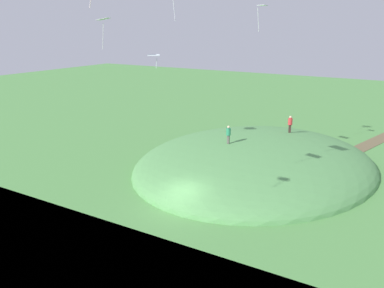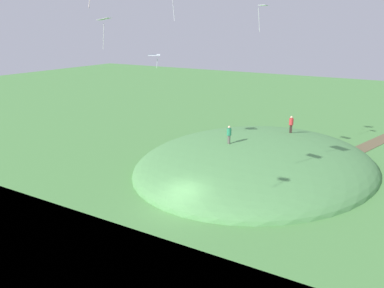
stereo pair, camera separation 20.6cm
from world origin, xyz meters
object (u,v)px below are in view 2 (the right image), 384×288
Objects in this scene: kite_2 at (154,55)px; kite_5 at (262,8)px; kite_9 at (104,20)px; person_near_shore at (291,122)px; person_walking_path at (229,133)px.

kite_2 is 9.55m from kite_5.
person_near_shore is at bearing -33.03° from kite_9.
person_walking_path is at bearing -147.59° from person_near_shore.
person_walking_path is at bearing -47.85° from kite_2.
kite_9 reaches higher than person_walking_path.
kite_5 is (5.78, -6.67, 3.65)m from kite_2.
kite_9 is at bearing 137.40° from kite_5.
person_walking_path is at bearing 127.83° from kite_5.
kite_5 is (1.52, -1.95, 10.33)m from person_walking_path.
kite_9 reaches higher than kite_2.
kite_5 reaches higher than person_near_shore.
kite_2 is at bearing -28.19° from kite_9.
person_near_shore is 20.25m from kite_9.
kite_5 is 12.67m from kite_9.
kite_2 is (-11.48, 7.86, 6.82)m from person_near_shore.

